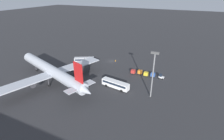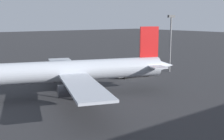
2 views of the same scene
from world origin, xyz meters
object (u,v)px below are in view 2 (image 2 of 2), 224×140
object	(u,v)px
worker_person	(62,66)
cargo_cart_orange	(115,64)
cargo_cart_blue	(129,62)
cargo_cart_yellow	(123,63)
shuttle_bus_near	(24,72)
cargo_cart_red	(109,65)
shuttle_bus_far	(135,71)
baggage_tug	(136,62)
airplane	(64,72)

from	to	relation	value
worker_person	cargo_cart_orange	xyz separation A→B (m)	(-16.54, 8.02, 0.32)
cargo_cart_blue	cargo_cart_yellow	xyz separation A→B (m)	(3.13, 0.47, 0.00)
cargo_cart_blue	cargo_cart_yellow	world-z (taller)	same
shuttle_bus_near	cargo_cart_red	bearing A→B (deg)	147.80
shuttle_bus_near	shuttle_bus_far	size ratio (longest dim) A/B	0.87
baggage_tug	shuttle_bus_near	bearing A→B (deg)	6.47
cargo_cart_blue	worker_person	bearing A→B (deg)	-20.01
cargo_cart_orange	cargo_cart_red	size ratio (longest dim) A/B	1.00
cargo_cart_red	cargo_cart_blue	bearing A→B (deg)	-176.15
worker_person	cargo_cart_yellow	size ratio (longest dim) A/B	0.84
airplane	cargo_cart_blue	world-z (taller)	airplane
shuttle_bus_near	worker_person	world-z (taller)	shuttle_bus_near
baggage_tug	cargo_cart_blue	world-z (taller)	baggage_tug
shuttle_bus_far	cargo_cart_red	bearing A→B (deg)	-89.31
shuttle_bus_near	cargo_cart_blue	size ratio (longest dim) A/B	5.17
airplane	cargo_cart_yellow	size ratio (longest dim) A/B	25.04
shuttle_bus_near	baggage_tug	bearing A→B (deg)	150.07
airplane	cargo_cart_blue	xyz separation A→B (m)	(-37.99, -23.83, -4.44)
cargo_cart_yellow	cargo_cart_blue	bearing A→B (deg)	-171.46
airplane	cargo_cart_red	xyz separation A→B (m)	(-28.59, -23.20, -4.44)
baggage_tug	cargo_cart_orange	distance (m)	9.98
airplane	shuttle_bus_far	world-z (taller)	airplane
worker_person	shuttle_bus_near	bearing A→B (deg)	24.96
shuttle_bus_near	cargo_cart_red	xyz separation A→B (m)	(-28.96, 1.70, -0.66)
baggage_tug	cargo_cart_yellow	world-z (taller)	baggage_tug
worker_person	cargo_cart_red	xyz separation A→B (m)	(-13.41, 8.94, 0.32)
shuttle_bus_near	cargo_cart_orange	bearing A→B (deg)	149.77
airplane	baggage_tug	world-z (taller)	airplane
baggage_tug	shuttle_bus_far	bearing A→B (deg)	54.86
airplane	shuttle_bus_near	bearing A→B (deg)	-70.33
cargo_cart_yellow	cargo_cart_red	size ratio (longest dim) A/B	1.00
cargo_cart_blue	cargo_cart_red	bearing A→B (deg)	3.85
airplane	cargo_cart_red	world-z (taller)	airplane
shuttle_bus_far	cargo_cart_orange	bearing A→B (deg)	-99.09
baggage_tug	cargo_cart_orange	bearing A→B (deg)	7.46
worker_person	cargo_cart_red	size ratio (longest dim) A/B	0.84
shuttle_bus_near	cargo_cart_red	size ratio (longest dim) A/B	5.17
worker_person	cargo_cart_red	distance (m)	16.12
shuttle_bus_far	airplane	bearing A→B (deg)	24.61
airplane	baggage_tug	bearing A→B (deg)	-131.17
shuttle_bus_far	baggage_tug	distance (m)	22.66
baggage_tug	cargo_cart_yellow	size ratio (longest dim) A/B	1.24
baggage_tug	cargo_cart_blue	distance (m)	3.72
cargo_cart_yellow	cargo_cart_orange	size ratio (longest dim) A/B	1.00
baggage_tug	cargo_cart_yellow	bearing A→B (deg)	13.73
baggage_tug	cargo_cart_orange	size ratio (longest dim) A/B	1.24
worker_person	cargo_cart_orange	bearing A→B (deg)	154.13
cargo_cart_blue	cargo_cart_yellow	distance (m)	3.17
shuttle_bus_far	cargo_cart_red	distance (m)	15.91
airplane	baggage_tug	size ratio (longest dim) A/B	20.23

